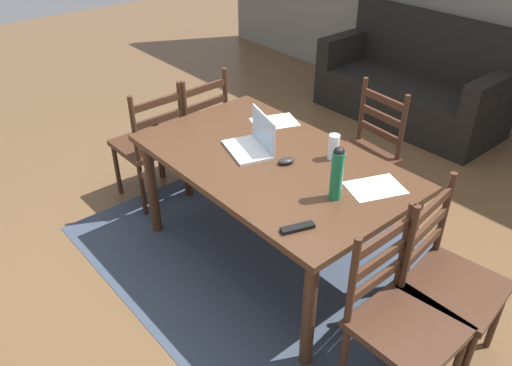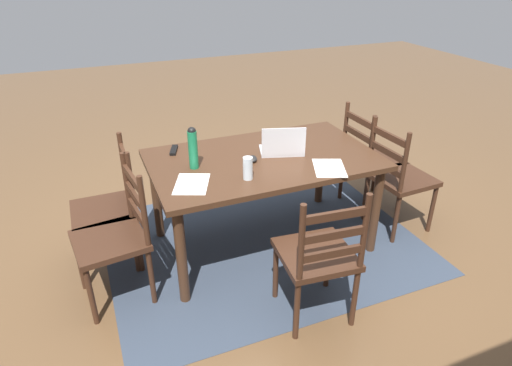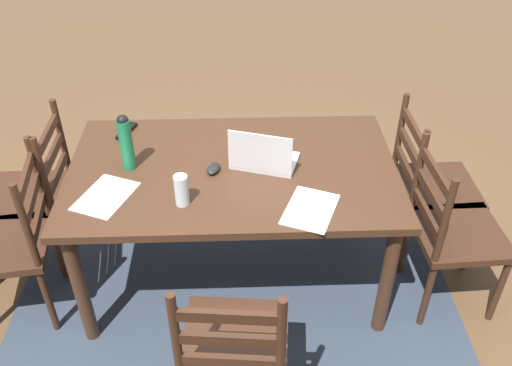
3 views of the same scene
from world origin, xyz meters
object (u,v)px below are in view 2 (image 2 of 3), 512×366
(dining_table, at_px, (263,168))
(laptop, at_px, (282,147))
(drinking_glass, at_px, (248,168))
(computer_mouse, at_px, (253,159))
(tv_remote, at_px, (174,150))
(chair_far_head, at_px, (319,257))
(chair_left_far, at_px, (399,178))
(water_bottle, at_px, (193,147))
(chair_right_near, at_px, (109,208))
(chair_left_near, at_px, (370,159))
(chair_right_far, at_px, (116,237))

(dining_table, bearing_deg, laptop, -178.83)
(drinking_glass, xyz_separation_m, computer_mouse, (-0.14, -0.25, -0.06))
(tv_remote, bearing_deg, drinking_glass, -41.28)
(chair_far_head, distance_m, laptop, 0.95)
(chair_left_far, relative_size, laptop, 2.56)
(chair_far_head, distance_m, water_bottle, 1.12)
(chair_right_near, height_order, laptop, laptop)
(chair_left_near, xyz_separation_m, laptop, (0.96, 0.19, 0.35))
(chair_right_near, relative_size, drinking_glass, 6.16)
(laptop, bearing_deg, chair_far_head, 79.76)
(dining_table, height_order, drinking_glass, drinking_glass)
(chair_right_far, height_order, laptop, laptop)
(chair_left_far, bearing_deg, dining_table, -10.19)
(chair_right_near, relative_size, computer_mouse, 9.50)
(chair_right_near, distance_m, drinking_glass, 1.07)
(dining_table, bearing_deg, water_bottle, -2.41)
(chair_right_near, relative_size, chair_right_far, 1.00)
(laptop, bearing_deg, chair_left_near, -168.55)
(dining_table, xyz_separation_m, drinking_glass, (0.23, 0.28, 0.16))
(water_bottle, xyz_separation_m, tv_remote, (0.07, -0.34, -0.15))
(chair_far_head, bearing_deg, laptop, -100.24)
(chair_left_near, height_order, chair_left_far, same)
(drinking_glass, xyz_separation_m, tv_remote, (0.35, -0.64, -0.07))
(chair_right_far, bearing_deg, water_bottle, -160.29)
(water_bottle, relative_size, computer_mouse, 3.01)
(chair_far_head, xyz_separation_m, chair_right_near, (1.11, -1.07, 0.00))
(chair_far_head, height_order, computer_mouse, chair_far_head)
(chair_left_near, distance_m, chair_right_near, 2.23)
(chair_right_near, height_order, chair_right_far, same)
(chair_far_head, bearing_deg, water_bottle, -60.04)
(chair_left_near, height_order, chair_far_head, same)
(drinking_glass, distance_m, tv_remote, 0.73)
(laptop, bearing_deg, chair_right_near, -8.76)
(chair_far_head, relative_size, water_bottle, 3.16)
(chair_right_far, distance_m, laptop, 1.33)
(dining_table, distance_m, chair_left_far, 1.15)
(chair_far_head, distance_m, chair_right_far, 1.30)
(water_bottle, distance_m, drinking_glass, 0.42)
(chair_right_far, distance_m, computer_mouse, 1.08)
(chair_left_far, relative_size, water_bottle, 3.16)
(chair_left_near, height_order, chair_right_far, same)
(dining_table, distance_m, computer_mouse, 0.14)
(chair_left_far, bearing_deg, laptop, -11.95)
(chair_left_far, xyz_separation_m, chair_right_near, (2.23, -0.40, 0.00))
(chair_right_far, bearing_deg, chair_right_near, -90.05)
(chair_left_near, relative_size, chair_left_far, 1.00)
(laptop, distance_m, computer_mouse, 0.25)
(chair_left_near, relative_size, chair_right_near, 1.00)
(chair_far_head, xyz_separation_m, chair_right_far, (1.11, -0.67, 0.00))
(chair_left_near, height_order, chair_right_near, same)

